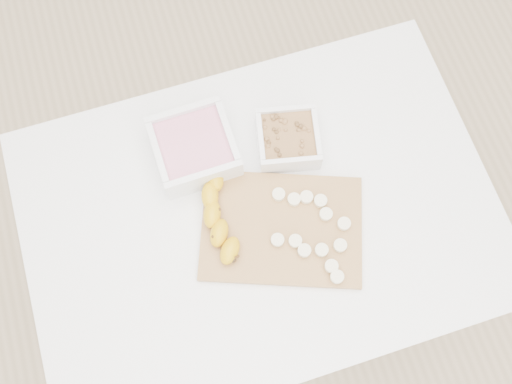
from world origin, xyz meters
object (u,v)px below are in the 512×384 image
object	(u,v)px
table	(260,225)
banana	(219,216)
cutting_board	(281,228)
bowl_granola	(288,139)
bowl_yogurt	(195,148)

from	to	relation	value
table	banana	world-z (taller)	banana
table	cutting_board	size ratio (longest dim) A/B	2.99
table	bowl_granola	bearing A→B (deg)	51.63
bowl_granola	banana	xyz separation A→B (m)	(-0.19, -0.12, 0.00)
table	bowl_granola	size ratio (longest dim) A/B	6.46
bowl_granola	banana	distance (m)	0.23
bowl_granola	banana	world-z (taller)	bowl_granola
bowl_granola	table	bearing A→B (deg)	-128.37
cutting_board	banana	size ratio (longest dim) A/B	1.59
bowl_yogurt	table	bearing A→B (deg)	-61.38
bowl_granola	banana	size ratio (longest dim) A/B	0.74
table	bowl_yogurt	distance (m)	0.24
bowl_yogurt	banana	world-z (taller)	bowl_yogurt
bowl_yogurt	cutting_board	size ratio (longest dim) A/B	0.51
banana	bowl_granola	bearing A→B (deg)	49.55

